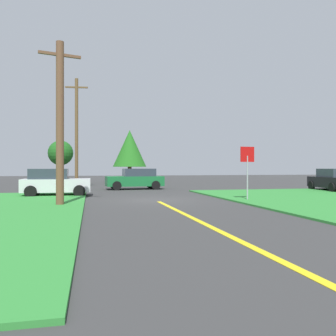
% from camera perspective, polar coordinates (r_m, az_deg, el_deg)
% --- Properties ---
extents(ground_plane, '(120.00, 120.00, 0.00)m').
position_cam_1_polar(ground_plane, '(18.20, -2.11, -5.26)').
color(ground_plane, '#363636').
extents(lane_stripe_center, '(0.20, 14.00, 0.01)m').
position_cam_1_polar(lane_stripe_center, '(10.49, 6.00, -9.09)').
color(lane_stripe_center, yellow).
rests_on(lane_stripe_center, ground).
extents(stop_sign, '(0.77, 0.10, 2.74)m').
position_cam_1_polar(stop_sign, '(18.02, 12.89, 0.87)').
color(stop_sign, '#9EA0A8').
rests_on(stop_sign, ground).
extents(car_on_crossroad, '(2.73, 4.66, 1.62)m').
position_cam_1_polar(car_on_crossroad, '(27.63, 25.71, -1.79)').
color(car_on_crossroad, black).
rests_on(car_on_crossroad, ground).
extents(parked_car_near_building, '(3.90, 1.96, 1.62)m').
position_cam_1_polar(parked_car_near_building, '(21.67, -18.10, -2.29)').
color(parked_car_near_building, silver).
rests_on(parked_car_near_building, ground).
extents(car_approaching_junction, '(4.52, 2.26, 1.62)m').
position_cam_1_polar(car_approaching_junction, '(27.47, -5.33, -1.80)').
color(car_approaching_junction, '#196B33').
rests_on(car_approaching_junction, ground).
extents(utility_pole_near, '(1.78, 0.52, 7.18)m').
position_cam_1_polar(utility_pole_near, '(15.97, -17.31, 7.25)').
color(utility_pole_near, brown).
rests_on(utility_pole_near, ground).
extents(utility_pole_mid, '(1.80, 0.32, 8.98)m').
position_cam_1_polar(utility_pole_mid, '(29.44, -14.78, 5.79)').
color(utility_pole_mid, brown).
rests_on(utility_pole_mid, ground).
extents(oak_tree_left, '(3.76, 3.76, 5.96)m').
position_cam_1_polar(oak_tree_left, '(39.51, -6.31, 3.19)').
color(oak_tree_left, brown).
rests_on(oak_tree_left, ground).
extents(pine_tree_center, '(2.54, 2.54, 4.50)m').
position_cam_1_polar(pine_tree_center, '(37.38, -17.21, 2.32)').
color(pine_tree_center, brown).
rests_on(pine_tree_center, ground).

